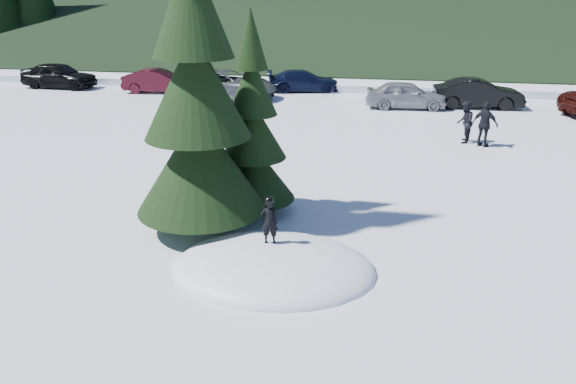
% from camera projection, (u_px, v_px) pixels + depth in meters
% --- Properties ---
extents(ground, '(200.00, 200.00, 0.00)m').
position_uv_depth(ground, '(274.00, 269.00, 12.26)').
color(ground, white).
rests_on(ground, ground).
extents(snow_mound, '(4.48, 3.52, 0.96)m').
position_uv_depth(snow_mound, '(274.00, 269.00, 12.26)').
color(snow_mound, white).
rests_on(snow_mound, ground).
extents(spruce_tall, '(3.20, 3.20, 8.60)m').
position_uv_depth(spruce_tall, '(196.00, 100.00, 13.16)').
color(spruce_tall, black).
rests_on(spruce_tall, ground).
extents(spruce_short, '(2.20, 2.20, 5.37)m').
position_uv_depth(spruce_short, '(253.00, 137.00, 14.70)').
color(spruce_short, black).
rests_on(spruce_short, ground).
extents(child_skier, '(0.40, 0.28, 1.02)m').
position_uv_depth(child_skier, '(269.00, 221.00, 12.25)').
color(child_skier, black).
rests_on(child_skier, snow_mound).
extents(adult_0, '(0.79, 0.92, 1.65)m').
position_uv_depth(adult_0, '(465.00, 122.00, 21.99)').
color(adult_0, black).
rests_on(adult_0, ground).
extents(adult_1, '(1.09, 0.93, 1.75)m').
position_uv_depth(adult_1, '(485.00, 124.00, 21.42)').
color(adult_1, black).
rests_on(adult_1, ground).
extents(car_0, '(4.63, 2.09, 1.54)m').
position_uv_depth(car_0, '(59.00, 75.00, 34.05)').
color(car_0, black).
rests_on(car_0, ground).
extents(car_1, '(4.21, 1.78, 1.35)m').
position_uv_depth(car_1, '(159.00, 81.00, 32.57)').
color(car_1, '#340912').
rests_on(car_1, ground).
extents(car_2, '(5.73, 2.97, 1.54)m').
position_uv_depth(car_2, '(226.00, 84.00, 30.85)').
color(car_2, '#4B4E52').
rests_on(car_2, ground).
extents(car_3, '(4.55, 2.64, 1.24)m').
position_uv_depth(car_3, '(303.00, 81.00, 32.98)').
color(car_3, black).
rests_on(car_3, ground).
extents(car_4, '(4.14, 1.87, 1.38)m').
position_uv_depth(car_4, '(406.00, 95.00, 28.32)').
color(car_4, gray).
rests_on(car_4, ground).
extents(car_5, '(4.51, 1.80, 1.46)m').
position_uv_depth(car_5, '(478.00, 93.00, 28.45)').
color(car_5, black).
rests_on(car_5, ground).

